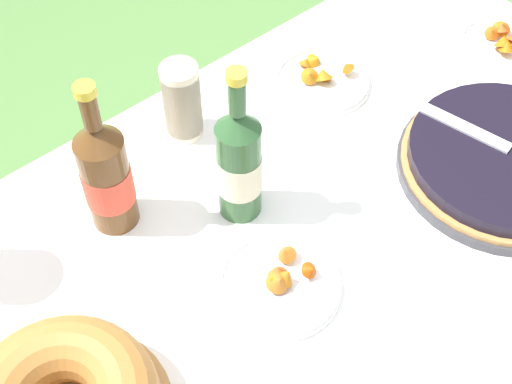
% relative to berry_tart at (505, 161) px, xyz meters
% --- Properties ---
extents(garden_table, '(1.51, 0.91, 0.75)m').
position_rel_berry_tart_xyz_m(garden_table, '(-0.32, 0.13, -0.11)').
color(garden_table, '#A87A47').
rests_on(garden_table, ground_plane).
extents(tablecloth, '(1.52, 0.92, 0.10)m').
position_rel_berry_tart_xyz_m(tablecloth, '(-0.32, 0.13, -0.04)').
color(tablecloth, white).
rests_on(tablecloth, garden_table).
extents(berry_tart, '(0.39, 0.39, 0.06)m').
position_rel_berry_tart_xyz_m(berry_tart, '(0.00, 0.00, 0.00)').
color(berry_tart, '#38383D').
rests_on(berry_tart, tablecloth).
extents(cup_stack, '(0.07, 0.07, 0.16)m').
position_rel_berry_tart_xyz_m(cup_stack, '(-0.38, 0.46, 0.05)').
color(cup_stack, beige).
rests_on(cup_stack, tablecloth).
extents(cider_bottle_green, '(0.08, 0.08, 0.32)m').
position_rel_berry_tart_xyz_m(cider_bottle_green, '(-0.42, 0.25, 0.09)').
color(cider_bottle_green, '#2D562D').
rests_on(cider_bottle_green, tablecloth).
extents(cider_bottle_amber, '(0.08, 0.08, 0.31)m').
position_rel_berry_tart_xyz_m(cider_bottle_amber, '(-0.60, 0.38, 0.09)').
color(cider_bottle_amber, brown).
rests_on(cider_bottle_amber, tablecloth).
extents(snack_plate_near, '(0.20, 0.20, 0.06)m').
position_rel_berry_tart_xyz_m(snack_plate_near, '(0.30, 0.21, -0.01)').
color(snack_plate_near, white).
rests_on(snack_plate_near, tablecloth).
extents(snack_plate_left, '(0.21, 0.21, 0.05)m').
position_rel_berry_tart_xyz_m(snack_plate_left, '(-0.48, 0.08, -0.02)').
color(snack_plate_left, white).
rests_on(snack_plate_left, tablecloth).
extents(snack_plate_far, '(0.20, 0.20, 0.06)m').
position_rel_berry_tart_xyz_m(snack_plate_far, '(-0.09, 0.39, -0.02)').
color(snack_plate_far, white).
rests_on(snack_plate_far, tablecloth).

